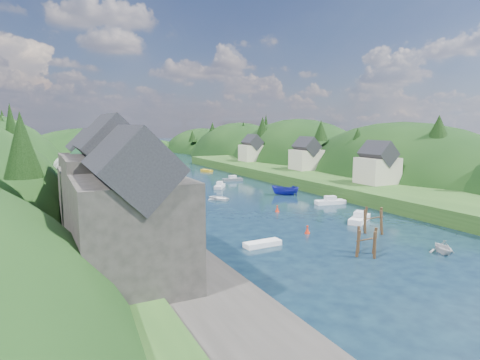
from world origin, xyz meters
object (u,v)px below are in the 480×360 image
channel_buoy_near (307,230)px  channel_buoy_far (277,209)px  piling_cluster_far (373,222)px  piling_cluster_near (366,245)px

channel_buoy_near → channel_buoy_far: (3.38, 12.67, 0.00)m
piling_cluster_far → channel_buoy_far: size_ratio=3.36×
piling_cluster_far → channel_buoy_near: bearing=158.7°
piling_cluster_near → channel_buoy_near: (-0.50, 9.80, -0.70)m
piling_cluster_near → piling_cluster_far: 10.10m
channel_buoy_far → channel_buoy_near: bearing=-104.9°
piling_cluster_near → channel_buoy_near: bearing=92.9°
piling_cluster_far → channel_buoy_near: 8.75m
piling_cluster_near → piling_cluster_far: (7.62, 6.63, 0.10)m
piling_cluster_near → channel_buoy_far: piling_cluster_near is taller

